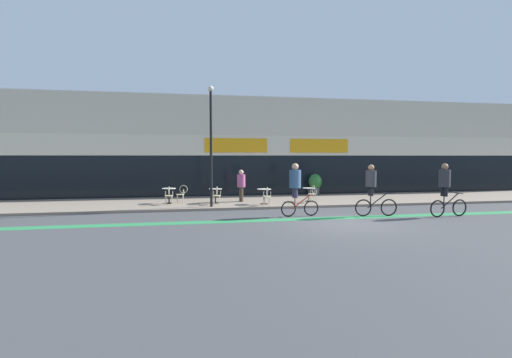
# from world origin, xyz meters

# --- Properties ---
(ground_plane) EXTENTS (120.00, 120.00, 0.00)m
(ground_plane) POSITION_xyz_m (0.00, 0.00, 0.00)
(ground_plane) COLOR #424244
(sidewalk_slab) EXTENTS (40.00, 5.50, 0.12)m
(sidewalk_slab) POSITION_xyz_m (0.00, 7.25, 0.06)
(sidewalk_slab) COLOR gray
(sidewalk_slab) RESTS_ON ground
(storefront_facade) EXTENTS (40.00, 4.06, 6.05)m
(storefront_facade) POSITION_xyz_m (0.00, 11.97, 3.01)
(storefront_facade) COLOR beige
(storefront_facade) RESTS_ON ground
(bike_lane_stripe) EXTENTS (36.00, 0.70, 0.01)m
(bike_lane_stripe) POSITION_xyz_m (0.00, 1.40, 0.00)
(bike_lane_stripe) COLOR #2D844C
(bike_lane_stripe) RESTS_ON ground
(bistro_table_0) EXTENTS (0.69, 0.69, 0.76)m
(bistro_table_0) POSITION_xyz_m (-6.48, 6.81, 0.66)
(bistro_table_0) COLOR black
(bistro_table_0) RESTS_ON sidewalk_slab
(bistro_table_1) EXTENTS (0.65, 0.65, 0.73)m
(bistro_table_1) POSITION_xyz_m (-4.20, 6.41, 0.64)
(bistro_table_1) COLOR black
(bistro_table_1) RESTS_ON sidewalk_slab
(bistro_table_2) EXTENTS (0.70, 0.70, 0.75)m
(bistro_table_2) POSITION_xyz_m (-1.89, 5.57, 0.66)
(bistro_table_2) COLOR black
(bistro_table_2) RESTS_ON sidewalk_slab
(bistro_table_3) EXTENTS (0.63, 0.63, 0.71)m
(bistro_table_3) POSITION_xyz_m (0.65, 6.27, 0.62)
(bistro_table_3) COLOR black
(bistro_table_3) RESTS_ON sidewalk_slab
(cafe_chair_0_near) EXTENTS (0.44, 0.59, 0.90)m
(cafe_chair_0_near) POSITION_xyz_m (-6.47, 6.19, 0.64)
(cafe_chair_0_near) COLOR beige
(cafe_chair_0_near) RESTS_ON sidewalk_slab
(cafe_chair_0_side) EXTENTS (0.59, 0.43, 0.90)m
(cafe_chair_0_side) POSITION_xyz_m (-5.86, 6.82, 0.64)
(cafe_chair_0_side) COLOR beige
(cafe_chair_0_side) RESTS_ON sidewalk_slab
(cafe_chair_1_near) EXTENTS (0.41, 0.58, 0.90)m
(cafe_chair_1_near) POSITION_xyz_m (-4.19, 5.79, 0.64)
(cafe_chair_1_near) COLOR beige
(cafe_chair_1_near) RESTS_ON sidewalk_slab
(cafe_chair_2_near) EXTENTS (0.43, 0.59, 0.90)m
(cafe_chair_2_near) POSITION_xyz_m (-1.90, 4.94, 0.64)
(cafe_chair_2_near) COLOR beige
(cafe_chair_2_near) RESTS_ON sidewalk_slab
(cafe_chair_3_near) EXTENTS (0.42, 0.58, 0.90)m
(cafe_chair_3_near) POSITION_xyz_m (0.65, 5.64, 0.64)
(cafe_chair_3_near) COLOR beige
(cafe_chair_3_near) RESTS_ON sidewalk_slab
(planter_pot) EXTENTS (0.79, 0.79, 1.28)m
(planter_pot) POSITION_xyz_m (2.16, 9.43, 0.84)
(planter_pot) COLOR #4C4C51
(planter_pot) RESTS_ON sidewalk_slab
(lamp_post) EXTENTS (0.26, 0.26, 5.59)m
(lamp_post) POSITION_xyz_m (-4.52, 5.08, 3.32)
(lamp_post) COLOR black
(lamp_post) RESTS_ON sidewalk_slab
(cyclist_0) EXTENTS (1.64, 0.52, 2.19)m
(cyclist_0) POSITION_xyz_m (-1.32, 2.15, 1.32)
(cyclist_0) COLOR black
(cyclist_0) RESTS_ON ground
(cyclist_1) EXTENTS (1.80, 0.55, 2.14)m
(cyclist_1) POSITION_xyz_m (1.78, 1.58, 1.22)
(cyclist_1) COLOR black
(cyclist_1) RESTS_ON ground
(cyclist_2) EXTENTS (1.79, 0.55, 2.19)m
(cyclist_2) POSITION_xyz_m (4.61, 0.80, 1.27)
(cyclist_2) COLOR black
(cyclist_2) RESTS_ON ground
(pedestrian_near_end) EXTENTS (0.51, 0.51, 1.65)m
(pedestrian_near_end) POSITION_xyz_m (-2.81, 6.88, 1.10)
(pedestrian_near_end) COLOR #4C3D2D
(pedestrian_near_end) RESTS_ON sidewalk_slab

